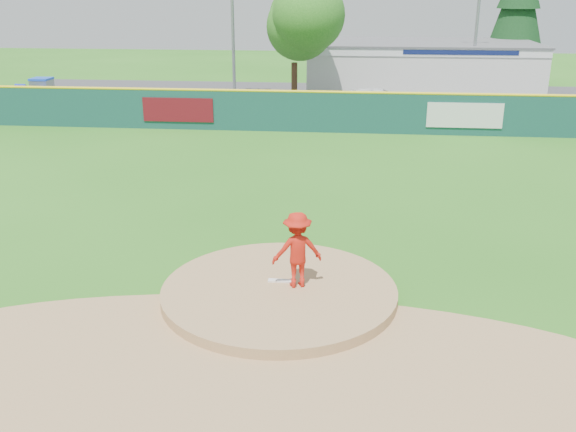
# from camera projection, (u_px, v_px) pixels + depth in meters

# --- Properties ---
(ground) EXTENTS (120.00, 120.00, 0.00)m
(ground) POSITION_uv_depth(u_px,v_px,m) (279.00, 297.00, 15.04)
(ground) COLOR #286B19
(ground) RESTS_ON ground
(pitchers_mound) EXTENTS (5.50, 5.50, 0.50)m
(pitchers_mound) POSITION_uv_depth(u_px,v_px,m) (279.00, 297.00, 15.04)
(pitchers_mound) COLOR #9E774C
(pitchers_mound) RESTS_ON ground
(pitching_rubber) EXTENTS (0.60, 0.15, 0.04)m
(pitching_rubber) POSITION_uv_depth(u_px,v_px,m) (281.00, 281.00, 15.23)
(pitching_rubber) COLOR white
(pitching_rubber) RESTS_ON pitchers_mound
(infield_dirt_arc) EXTENTS (15.40, 15.40, 0.01)m
(infield_dirt_arc) POSITION_uv_depth(u_px,v_px,m) (261.00, 368.00, 12.23)
(infield_dirt_arc) COLOR #9E774C
(infield_dirt_arc) RESTS_ON ground
(parking_lot) EXTENTS (44.00, 16.00, 0.02)m
(parking_lot) POSITION_uv_depth(u_px,v_px,m) (329.00, 101.00, 40.31)
(parking_lot) COLOR #38383A
(parking_lot) RESTS_ON ground
(pitcher) EXTENTS (1.31, 0.99, 1.81)m
(pitcher) POSITION_uv_depth(u_px,v_px,m) (297.00, 250.00, 14.75)
(pitcher) COLOR red
(pitcher) RESTS_ON pitchers_mound
(van) EXTENTS (5.40, 3.78, 1.37)m
(van) POSITION_uv_depth(u_px,v_px,m) (377.00, 101.00, 36.36)
(van) COLOR white
(van) RESTS_ON parking_lot
(pool_building_grp) EXTENTS (15.20, 8.20, 3.31)m
(pool_building_grp) POSITION_uv_depth(u_px,v_px,m) (420.00, 66.00, 43.84)
(pool_building_grp) COLOR silver
(pool_building_grp) RESTS_ON ground
(fence_banners) EXTENTS (17.72, 0.04, 1.20)m
(fence_banners) POSITION_uv_depth(u_px,v_px,m) (318.00, 113.00, 31.49)
(fence_banners) COLOR maroon
(fence_banners) RESTS_ON ground
(playground_slide) EXTENTS (1.11, 3.14, 1.73)m
(playground_slide) POSITION_uv_depth(u_px,v_px,m) (42.00, 93.00, 38.16)
(playground_slide) COLOR blue
(playground_slide) RESTS_ON ground
(outfield_fence) EXTENTS (40.00, 0.14, 2.07)m
(outfield_fence) POSITION_uv_depth(u_px,v_px,m) (321.00, 111.00, 31.52)
(outfield_fence) COLOR #14413C
(outfield_fence) RESTS_ON ground
(deciduous_tree) EXTENTS (5.60, 5.60, 7.36)m
(deciduous_tree) POSITION_uv_depth(u_px,v_px,m) (294.00, 28.00, 37.09)
(deciduous_tree) COLOR #382314
(deciduous_tree) RESTS_ON ground
(conifer_tree) EXTENTS (4.40, 4.40, 9.50)m
(conifer_tree) POSITION_uv_depth(u_px,v_px,m) (519.00, 5.00, 45.60)
(conifer_tree) COLOR #382314
(conifer_tree) RESTS_ON ground
(light_pole_left) EXTENTS (1.75, 0.25, 11.00)m
(light_pole_left) POSITION_uv_depth(u_px,v_px,m) (232.00, 0.00, 38.84)
(light_pole_left) COLOR gray
(light_pole_left) RESTS_ON ground
(light_pole_right) EXTENTS (1.75, 0.25, 10.00)m
(light_pole_right) POSITION_uv_depth(u_px,v_px,m) (478.00, 9.00, 39.43)
(light_pole_right) COLOR gray
(light_pole_right) RESTS_ON ground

